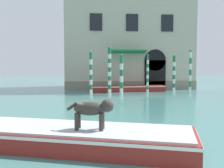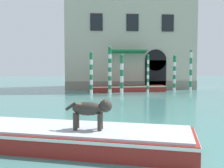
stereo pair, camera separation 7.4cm
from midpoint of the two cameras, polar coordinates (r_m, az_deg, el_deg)
palazzo_left at (r=29.36m, az=3.61°, el=14.77°), size 13.13×7.40×15.78m
boat_foreground at (r=7.68m, az=-8.00°, el=-11.30°), size 7.02×3.93×0.59m
dog_on_deck at (r=7.17m, az=-4.19°, el=-5.49°), size 1.29×0.52×0.86m
boat_moored_near_palazzo at (r=24.28m, az=3.73°, el=-0.94°), size 6.87×2.16×0.54m
mooring_pole_0 at (r=22.68m, az=7.92°, el=2.25°), size 0.20×0.20×3.35m
mooring_pole_1 at (r=22.22m, az=-0.39°, el=3.08°), size 0.29×0.29×3.98m
mooring_pole_2 at (r=21.46m, az=2.23°, el=2.17°), size 0.28×0.28×3.32m
mooring_pole_3 at (r=23.94m, az=16.85°, el=2.71°), size 0.22×0.22×3.77m
mooring_pole_4 at (r=24.38m, az=13.51°, el=2.28°), size 0.27×0.27×3.33m
mooring_pole_5 at (r=21.44m, az=-4.47°, el=2.42°), size 0.26×0.26×3.52m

